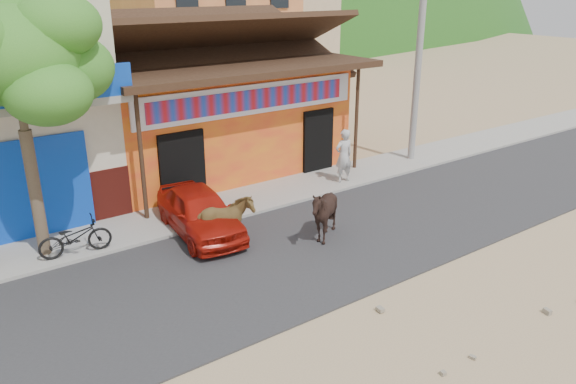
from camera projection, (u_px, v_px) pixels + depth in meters
name	position (u px, v px, depth m)	size (l,w,h in m)	color
ground	(354.00, 302.00, 11.49)	(120.00, 120.00, 0.00)	#9E825B
road	(283.00, 256.00, 13.38)	(60.00, 5.00, 0.04)	#28282B
sidewalk	(213.00, 210.00, 16.02)	(60.00, 2.00, 0.12)	gray
dance_club	(205.00, 115.00, 19.54)	(8.00, 6.00, 3.60)	orange
tree	(25.00, 130.00, 12.27)	(3.00, 3.00, 6.00)	#2D721E
utility_pole	(420.00, 46.00, 19.09)	(0.24, 0.24, 8.00)	gray
cow_tan	(223.00, 221.00, 13.70)	(0.68, 1.49, 1.26)	olive
cow_dark	(324.00, 214.00, 13.92)	(1.17, 1.31, 1.45)	black
red_car	(200.00, 212.00, 14.35)	(1.43, 3.56, 1.21)	#AC170C
scooter	(75.00, 237.00, 13.12)	(0.58, 1.66, 0.87)	black
pedestrian	(344.00, 156.00, 17.80)	(0.63, 0.41, 1.73)	#B9B9B9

